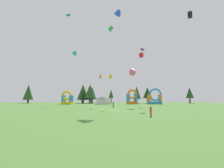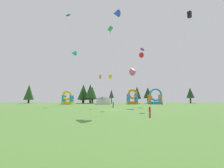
% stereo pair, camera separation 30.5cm
% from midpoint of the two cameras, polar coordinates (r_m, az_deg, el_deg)
% --- Properties ---
extents(ground_plane, '(120.00, 120.00, 0.00)m').
position_cam_midpoint_polar(ground_plane, '(36.91, 0.80, -9.46)').
color(ground_plane, '#548438').
extents(kite_purple_parafoil, '(5.39, 6.41, 16.75)m').
position_cam_midpoint_polar(kite_purple_parafoil, '(45.67, 11.22, 12.28)').
color(kite_purple_parafoil, purple).
rests_on(kite_purple_parafoil, ground_plane).
extents(kite_yellow_box, '(2.81, 1.42, 8.63)m').
position_cam_midpoint_polar(kite_yellow_box, '(39.50, -0.46, 2.67)').
color(kite_yellow_box, yellow).
rests_on(kite_yellow_box, ground_plane).
extents(kite_green_diamond, '(2.21, 8.48, 20.20)m').
position_cam_midpoint_polar(kite_green_diamond, '(40.43, -0.22, 19.23)').
color(kite_green_diamond, green).
rests_on(kite_green_diamond, ground_plane).
extents(kite_teal_parafoil, '(8.18, 5.65, 26.39)m').
position_cam_midpoint_polar(kite_teal_parafoil, '(49.59, -15.53, 22.96)').
color(kite_teal_parafoil, '#0C7F7A').
rests_on(kite_teal_parafoil, ground_plane).
extents(kite_cyan_delta, '(4.23, 4.58, 21.49)m').
position_cam_midpoint_polar(kite_cyan_delta, '(64.60, -13.76, 10.89)').
color(kite_cyan_delta, '#19B7CC').
rests_on(kite_cyan_delta, ground_plane).
extents(kite_pink_delta, '(4.20, 2.91, 11.92)m').
position_cam_midpoint_polar(kite_pink_delta, '(47.88, 8.31, 4.51)').
color(kite_pink_delta, '#EA599E').
rests_on(kite_pink_delta, ground_plane).
extents(kite_red_delta, '(8.74, 4.18, 21.00)m').
position_cam_midpoint_polar(kite_red_delta, '(64.12, 10.41, 10.34)').
color(kite_red_delta, red).
rests_on(kite_red_delta, ground_plane).
extents(kite_black_box, '(2.96, 4.96, 18.26)m').
position_cam_midpoint_polar(kite_black_box, '(33.57, 26.68, 21.62)').
color(kite_black_box, black).
rests_on(kite_black_box, ground_plane).
extents(kite_orange_box, '(0.58, 1.86, 9.65)m').
position_cam_midpoint_polar(kite_orange_box, '(46.79, -4.13, 2.61)').
color(kite_orange_box, orange).
rests_on(kite_orange_box, ground_plane).
extents(kite_blue_delta, '(8.01, 10.46, 27.69)m').
position_cam_midpoint_polar(kite_blue_delta, '(48.15, 1.66, 24.39)').
color(kite_blue_delta, blue).
rests_on(kite_blue_delta, ground_plane).
extents(person_midfield, '(0.43, 0.43, 1.84)m').
position_cam_midpoint_polar(person_midfield, '(44.52, 0.62, -7.29)').
color(person_midfield, navy).
rests_on(person_midfield, ground_plane).
extents(person_left_edge, '(0.32, 0.32, 1.66)m').
position_cam_midpoint_polar(person_left_edge, '(24.42, 13.98, -9.30)').
color(person_left_edge, '#B21E26').
rests_on(person_left_edge, ground_plane).
extents(inflatable_yellow_castle, '(5.93, 3.54, 7.04)m').
position_cam_midpoint_polar(inflatable_yellow_castle, '(73.01, 15.64, -5.10)').
color(inflatable_yellow_castle, '#268CD8').
rests_on(inflatable_yellow_castle, ground_plane).
extents(inflatable_red_slide, '(4.43, 4.11, 5.89)m').
position_cam_midpoint_polar(inflatable_red_slide, '(70.23, -15.84, -5.42)').
color(inflatable_red_slide, yellow).
rests_on(inflatable_red_slide, ground_plane).
extents(inflatable_blue_arch, '(4.76, 4.27, 6.79)m').
position_cam_midpoint_polar(inflatable_blue_arch, '(72.49, 7.55, -5.23)').
color(inflatable_blue_arch, orange).
rests_on(inflatable_blue_arch, ground_plane).
extents(festival_tent, '(5.78, 3.30, 3.30)m').
position_cam_midpoint_polar(festival_tent, '(68.38, -3.12, -6.01)').
color(festival_tent, silver).
rests_on(festival_tent, ground_plane).
extents(tree_row_0, '(5.03, 5.03, 9.68)m').
position_cam_midpoint_polar(tree_row_0, '(92.12, -28.01, -2.66)').
color(tree_row_0, '#4C331E').
rests_on(tree_row_0, ground_plane).
extents(tree_row_1, '(2.97, 2.97, 6.76)m').
position_cam_midpoint_polar(tree_row_1, '(79.96, -10.61, -4.00)').
color(tree_row_1, '#4C331E').
rests_on(tree_row_1, ground_plane).
extents(tree_row_2, '(6.13, 6.13, 9.65)m').
position_cam_midpoint_polar(tree_row_2, '(81.95, -10.31, -2.94)').
color(tree_row_2, '#4C331E').
rests_on(tree_row_2, ground_plane).
extents(tree_row_3, '(5.39, 5.39, 9.47)m').
position_cam_midpoint_polar(tree_row_3, '(78.58, -7.82, -2.71)').
color(tree_row_3, '#4C331E').
rests_on(tree_row_3, ground_plane).
extents(tree_row_4, '(4.67, 4.67, 8.43)m').
position_cam_midpoint_polar(tree_row_4, '(80.78, -7.06, -3.33)').
color(tree_row_4, '#4C331E').
rests_on(tree_row_4, ground_plane).
extents(tree_row_5, '(2.60, 2.60, 7.04)m').
position_cam_midpoint_polar(tree_row_5, '(80.48, -0.09, -3.62)').
color(tree_row_5, '#4C331E').
rests_on(tree_row_5, ground_plane).
extents(tree_row_6, '(3.89, 3.89, 8.53)m').
position_cam_midpoint_polar(tree_row_6, '(78.29, 9.28, -3.12)').
color(tree_row_6, '#4C331E').
rests_on(tree_row_6, ground_plane).
extents(tree_row_7, '(4.75, 4.75, 8.29)m').
position_cam_midpoint_polar(tree_row_7, '(83.14, 13.09, -3.15)').
color(tree_row_7, '#4C331E').
rests_on(tree_row_7, ground_plane).
extents(tree_row_8, '(3.91, 3.91, 8.16)m').
position_cam_midpoint_polar(tree_row_8, '(90.98, 26.77, -2.90)').
color(tree_row_8, '#4C331E').
rests_on(tree_row_8, ground_plane).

